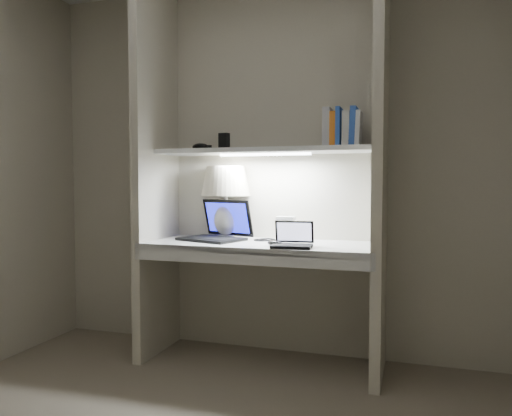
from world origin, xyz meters
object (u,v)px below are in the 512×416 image
at_px(laptop_netbook, 293,241).
at_px(speaker, 286,229).
at_px(table_lamp, 226,190).
at_px(book_row, 342,128).
at_px(laptop_main, 218,231).

height_order(laptop_netbook, speaker, speaker).
bearing_deg(table_lamp, book_row, -5.48).
relative_size(table_lamp, laptop_main, 1.02).
bearing_deg(book_row, speaker, 174.97).
xyz_separation_m(laptop_netbook, book_row, (0.25, 0.25, 0.67)).
height_order(laptop_main, book_row, book_row).
relative_size(laptop_main, speaker, 3.03).
relative_size(table_lamp, speaker, 3.09).
bearing_deg(laptop_netbook, table_lamp, 144.29).
bearing_deg(laptop_netbook, speaker, 107.37).
bearing_deg(book_row, laptop_main, -177.30).
height_order(laptop_main, laptop_netbook, laptop_main).
height_order(laptop_netbook, book_row, book_row).
distance_m(laptop_main, laptop_netbook, 0.60).
xyz_separation_m(table_lamp, laptop_main, (-0.01, -0.11, -0.27)).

